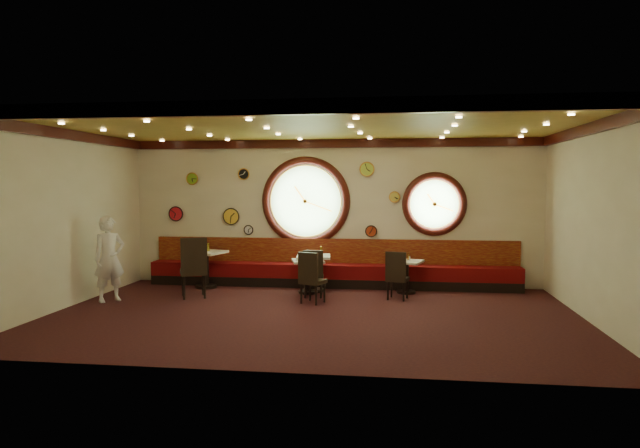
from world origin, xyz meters
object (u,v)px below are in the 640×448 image
(table_a, at_px, (206,265))
(table_b, at_px, (314,269))
(chair_a, at_px, (194,264))
(condiment_c_salt, at_px, (304,257))
(chair_b, at_px, (313,270))
(condiment_b_pepper, at_px, (316,253))
(condiment_c_pepper, at_px, (307,258))
(condiment_d_bottle, at_px, (408,257))
(condiment_a_salt, at_px, (203,249))
(condiment_b_salt, at_px, (307,253))
(condiment_d_pepper, at_px, (410,258))
(waiter, at_px, (109,259))
(table_d, at_px, (406,273))
(condiment_c_bottle, at_px, (311,256))
(chair_c, at_px, (311,274))
(table_c, at_px, (308,272))
(chair_d, at_px, (397,272))
(condiment_a_bottle, at_px, (208,247))
(condiment_b_bottle, at_px, (321,251))
(condiment_d_salt, at_px, (401,257))
(condiment_a_pepper, at_px, (206,249))

(table_a, xyz_separation_m, table_b, (2.36, -0.12, -0.02))
(chair_a, bearing_deg, condiment_c_salt, -1.85)
(chair_b, bearing_deg, condiment_b_pepper, 86.58)
(condiment_c_pepper, bearing_deg, condiment_d_bottle, 11.52)
(condiment_a_salt, bearing_deg, chair_a, -78.72)
(condiment_b_salt, distance_m, condiment_d_bottle, 2.08)
(condiment_a_salt, relative_size, condiment_d_pepper, 0.96)
(chair_b, distance_m, waiter, 3.89)
(table_d, xyz_separation_m, condiment_c_bottle, (-1.94, -0.17, 0.33))
(chair_c, bearing_deg, table_c, 123.65)
(chair_b, bearing_deg, condiment_d_bottle, 17.73)
(chair_d, height_order, condiment_d_pepper, chair_d)
(condiment_a_bottle, distance_m, condiment_b_bottle, 2.46)
(condiment_b_salt, relative_size, condiment_b_pepper, 1.23)
(condiment_a_bottle, bearing_deg, condiment_d_salt, -0.21)
(table_d, xyz_separation_m, chair_a, (-4.11, -1.08, 0.26))
(table_b, bearing_deg, condiment_d_pepper, 2.69)
(condiment_a_salt, height_order, condiment_a_pepper, condiment_a_pepper)
(condiment_a_salt, xyz_separation_m, condiment_c_pepper, (2.35, -0.45, -0.11))
(condiment_b_bottle, bearing_deg, table_c, -130.98)
(condiment_a_salt, xyz_separation_m, condiment_d_bottle, (4.40, -0.04, -0.09))
(condiment_a_pepper, bearing_deg, waiter, -132.03)
(condiment_a_pepper, bearing_deg, chair_c, -27.10)
(condiment_d_bottle, bearing_deg, table_d, -115.67)
(chair_c, bearing_deg, table_a, 173.73)
(waiter, bearing_deg, condiment_a_pepper, -0.39)
(table_a, xyz_separation_m, chair_d, (4.06, -0.78, 0.04))
(condiment_d_salt, bearing_deg, condiment_a_bottle, 179.79)
(chair_d, bearing_deg, condiment_c_bottle, 175.42)
(table_d, relative_size, condiment_d_pepper, 8.29)
(chair_d, distance_m, condiment_a_bottle, 4.11)
(condiment_c_salt, xyz_separation_m, condiment_d_bottle, (2.11, 0.34, 0.01))
(chair_a, distance_m, condiment_c_pepper, 2.24)
(condiment_d_salt, xyz_separation_m, condiment_c_bottle, (-1.84, -0.23, 0.03))
(table_a, relative_size, condiment_b_salt, 7.73)
(condiment_d_pepper, bearing_deg, condiment_d_salt, 168.82)
(condiment_a_bottle, xyz_separation_m, condiment_d_bottle, (4.25, 0.02, -0.14))
(condiment_b_bottle, distance_m, waiter, 4.15)
(chair_b, bearing_deg, chair_d, -6.43)
(condiment_b_bottle, bearing_deg, condiment_a_salt, 177.32)
(condiment_c_bottle, distance_m, waiter, 3.91)
(condiment_c_pepper, bearing_deg, chair_c, -76.68)
(chair_c, bearing_deg, condiment_d_bottle, 59.15)
(table_a, relative_size, condiment_b_pepper, 9.53)
(chair_d, bearing_deg, condiment_d_bottle, 87.04)
(table_d, xyz_separation_m, chair_c, (-1.78, -1.29, 0.13))
(chair_a, xyz_separation_m, condiment_d_bottle, (4.16, 1.17, 0.06))
(condiment_c_salt, relative_size, condiment_a_pepper, 0.82)
(table_d, xyz_separation_m, condiment_c_pepper, (-2.01, -0.33, 0.31))
(chair_b, xyz_separation_m, condiment_b_pepper, (-0.02, 0.59, 0.26))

